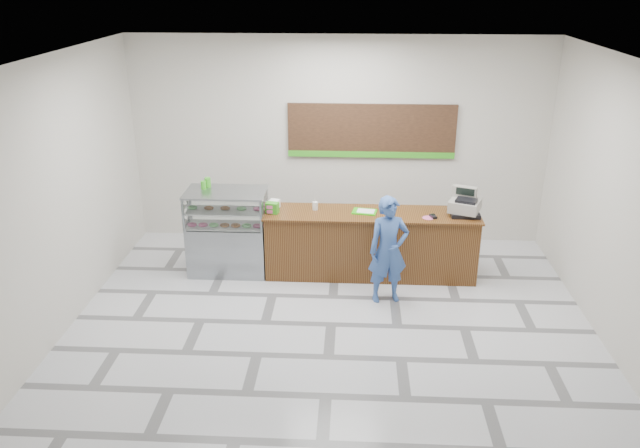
# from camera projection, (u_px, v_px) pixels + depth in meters

# --- Properties ---
(floor) EXTENTS (7.00, 7.00, 0.00)m
(floor) POSITION_uv_depth(u_px,v_px,m) (331.00, 324.00, 8.41)
(floor) COLOR silver
(floor) RESTS_ON ground
(back_wall) EXTENTS (7.00, 0.00, 7.00)m
(back_wall) POSITION_uv_depth(u_px,v_px,m) (338.00, 141.00, 10.52)
(back_wall) COLOR beige
(back_wall) RESTS_ON floor
(ceiling) EXTENTS (7.00, 7.00, 0.00)m
(ceiling) POSITION_uv_depth(u_px,v_px,m) (333.00, 59.00, 7.09)
(ceiling) COLOR silver
(ceiling) RESTS_ON back_wall
(sales_counter) EXTENTS (3.26, 0.76, 1.03)m
(sales_counter) POSITION_uv_depth(u_px,v_px,m) (371.00, 244.00, 9.62)
(sales_counter) COLOR brown
(sales_counter) RESTS_ON floor
(display_case) EXTENTS (1.22, 0.72, 1.33)m
(display_case) POSITION_uv_depth(u_px,v_px,m) (228.00, 231.00, 9.67)
(display_case) COLOR gray
(display_case) RESTS_ON floor
(menu_board) EXTENTS (2.80, 0.06, 0.90)m
(menu_board) POSITION_uv_depth(u_px,v_px,m) (371.00, 132.00, 10.39)
(menu_board) COLOR black
(menu_board) RESTS_ON back_wall
(cash_register) EXTENTS (0.56, 0.57, 0.40)m
(cash_register) POSITION_uv_depth(u_px,v_px,m) (465.00, 205.00, 9.31)
(cash_register) COLOR black
(cash_register) RESTS_ON sales_counter
(card_terminal) EXTENTS (0.11, 0.16, 0.04)m
(card_terminal) POSITION_uv_depth(u_px,v_px,m) (433.00, 216.00, 9.24)
(card_terminal) COLOR black
(card_terminal) RESTS_ON sales_counter
(serving_tray) EXTENTS (0.40, 0.32, 0.02)m
(serving_tray) POSITION_uv_depth(u_px,v_px,m) (365.00, 212.00, 9.45)
(serving_tray) COLOR #2EBB10
(serving_tray) RESTS_ON sales_counter
(napkin_box) EXTENTS (0.18, 0.18, 0.13)m
(napkin_box) POSITION_uv_depth(u_px,v_px,m) (274.00, 204.00, 9.60)
(napkin_box) COLOR white
(napkin_box) RESTS_ON sales_counter
(straw_cup) EXTENTS (0.08, 0.08, 0.13)m
(straw_cup) POSITION_uv_depth(u_px,v_px,m) (315.00, 206.00, 9.53)
(straw_cup) COLOR silver
(straw_cup) RESTS_ON sales_counter
(promo_box) EXTENTS (0.21, 0.16, 0.17)m
(promo_box) POSITION_uv_depth(u_px,v_px,m) (272.00, 208.00, 9.39)
(promo_box) COLOR green
(promo_box) RESTS_ON sales_counter
(donut_decal) EXTENTS (0.18, 0.18, 0.00)m
(donut_decal) POSITION_uv_depth(u_px,v_px,m) (428.00, 218.00, 9.23)
(donut_decal) COLOR #D8568D
(donut_decal) RESTS_ON sales_counter
(green_cup_left) EXTENTS (0.08, 0.08, 0.13)m
(green_cup_left) POSITION_uv_depth(u_px,v_px,m) (204.00, 185.00, 9.50)
(green_cup_left) COLOR green
(green_cup_left) RESTS_ON display_case
(green_cup_right) EXTENTS (0.10, 0.10, 0.15)m
(green_cup_right) POSITION_uv_depth(u_px,v_px,m) (208.00, 182.00, 9.59)
(green_cup_right) COLOR green
(green_cup_right) RESTS_ON display_case
(customer) EXTENTS (0.64, 0.50, 1.57)m
(customer) POSITION_uv_depth(u_px,v_px,m) (388.00, 250.00, 8.76)
(customer) COLOR #35579C
(customer) RESTS_ON floor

